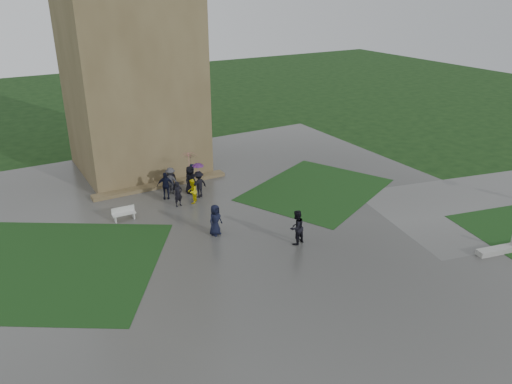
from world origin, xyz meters
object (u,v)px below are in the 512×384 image
pedestrian_near (296,227)px  bench (124,213)px  tower (128,39)px  pedestrian_mid (215,220)px

pedestrian_near → bench: bearing=-63.1°
tower → pedestrian_mid: (0.15, -12.30, -8.13)m
pedestrian_mid → pedestrian_near: size_ratio=0.93×
tower → pedestrian_mid: 14.74m
pedestrian_mid → pedestrian_near: pedestrian_near is taller
bench → pedestrian_near: 9.94m
bench → pedestrian_mid: 5.62m
pedestrian_near → pedestrian_mid: bearing=-60.2°
bench → pedestrian_mid: bearing=-47.1°
bench → pedestrian_near: size_ratio=0.71×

